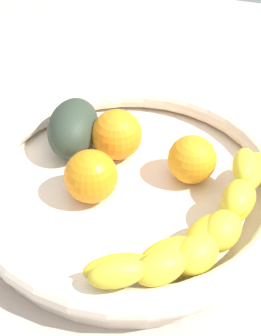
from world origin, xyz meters
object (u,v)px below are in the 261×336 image
at_px(fruit_bowl, 130,183).
at_px(orange_mid_right, 117,135).
at_px(orange_front, 192,159).
at_px(orange_mid_left, 91,176).
at_px(banana_draped_right, 202,232).
at_px(banana_draped_left, 202,227).
at_px(avocado_dark, 73,128).

height_order(fruit_bowl, orange_mid_right, orange_mid_right).
bearing_deg(orange_front, orange_mid_left, -57.22).
xyz_separation_m(banana_draped_right, orange_mid_right, (-0.12, -0.13, -0.00)).
bearing_deg(banana_draped_left, orange_mid_left, -102.83).
bearing_deg(orange_mid_left, orange_front, 122.78).
relative_size(banana_draped_right, avocado_dark, 2.39).
xyz_separation_m(orange_front, orange_mid_left, (0.06, -0.10, 0.00)).
xyz_separation_m(banana_draped_left, orange_mid_left, (-0.03, -0.13, 0.01)).
distance_m(fruit_bowl, banana_draped_right, 0.12).
bearing_deg(avocado_dark, orange_mid_right, 92.92).
bearing_deg(orange_mid_right, banana_draped_right, 46.38).
height_order(fruit_bowl, orange_front, orange_front).
bearing_deg(banana_draped_right, banana_draped_left, -173.53).
bearing_deg(orange_mid_left, avocado_dark, -145.23).
bearing_deg(orange_mid_left, orange_mid_right, 177.63).
bearing_deg(banana_draped_left, orange_front, -161.40).
relative_size(banana_draped_right, orange_mid_left, 3.79).
bearing_deg(orange_mid_right, orange_mid_left, -2.37).
xyz_separation_m(fruit_bowl, orange_mid_right, (-0.05, -0.03, 0.02)).
bearing_deg(fruit_bowl, orange_mid_left, -54.96).
distance_m(banana_draped_right, avocado_dark, 0.22).
bearing_deg(orange_front, banana_draped_right, 16.99).
bearing_deg(avocado_dark, orange_front, 85.66).
height_order(banana_draped_left, banana_draped_right, banana_draped_right).
distance_m(banana_draped_left, orange_front, 0.10).
distance_m(banana_draped_left, avocado_dark, 0.21).
height_order(fruit_bowl, avocado_dark, avocado_dark).
xyz_separation_m(orange_front, orange_mid_right, (-0.01, -0.10, 0.00)).
relative_size(banana_draped_left, avocado_dark, 2.41).
relative_size(banana_draped_left, orange_mid_right, 3.70).
distance_m(banana_draped_left, orange_mid_left, 0.13).
relative_size(fruit_bowl, orange_front, 6.45).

